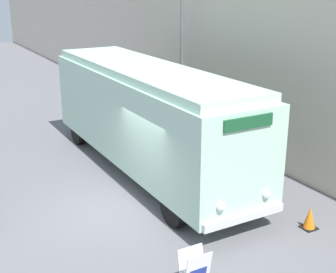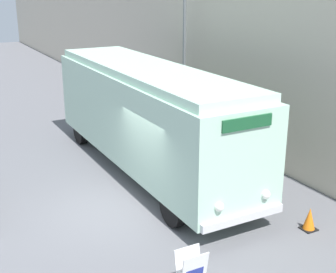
{
  "view_description": "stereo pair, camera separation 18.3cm",
  "coord_description": "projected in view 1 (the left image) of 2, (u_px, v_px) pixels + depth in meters",
  "views": [
    {
      "loc": [
        -4.38,
        -10.49,
        5.82
      ],
      "look_at": [
        1.36,
        -0.3,
        1.96
      ],
      "focal_mm": 50.0,
      "sensor_mm": 36.0,
      "label": 1
    },
    {
      "loc": [
        -4.22,
        -10.58,
        5.82
      ],
      "look_at": [
        1.36,
        -0.3,
        1.96
      ],
      "focal_mm": 50.0,
      "sensor_mm": 36.0,
      "label": 2
    }
  ],
  "objects": [
    {
      "name": "vintage_bus",
      "position": [
        146.0,
        113.0,
        14.67
      ],
      "size": [
        2.42,
        10.15,
        3.4
      ],
      "color": "black",
      "rests_on": "ground_plane"
    },
    {
      "name": "building_wall_right",
      "position": [
        143.0,
        30.0,
        22.37
      ],
      "size": [
        0.3,
        60.0,
        7.37
      ],
      "color": "beige",
      "rests_on": "ground_plane"
    },
    {
      "name": "traffic_cone",
      "position": [
        310.0,
        218.0,
        11.55
      ],
      "size": [
        0.36,
        0.36,
        0.58
      ],
      "color": "black",
      "rests_on": "ground_plane"
    },
    {
      "name": "ground_plane",
      "position": [
        119.0,
        211.0,
        12.54
      ],
      "size": [
        80.0,
        80.0,
        0.0
      ],
      "primitive_type": "plane",
      "color": "slate"
    },
    {
      "name": "streetlamp",
      "position": [
        182.0,
        12.0,
        17.65
      ],
      "size": [
        0.36,
        0.36,
        7.54
      ],
      "color": "#595E60",
      "rests_on": "ground_plane"
    }
  ]
}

